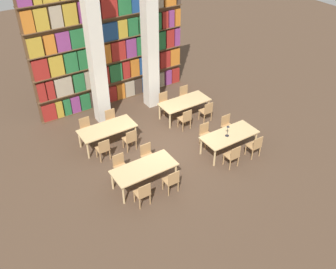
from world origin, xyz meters
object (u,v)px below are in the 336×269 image
object	(u,v)px
chair_2	(172,180)
chair_1	(120,166)
chair_7	(227,126)
desk_lamp_0	(228,129)
reading_table_3	(184,103)
chair_4	(233,155)
pillar_center	(150,38)
reading_table_1	(229,136)
chair_13	(165,102)
chair_14	(206,111)
reading_table_0	(144,169)
chair_10	(130,139)
chair_15	(185,95)
chair_8	(103,149)
reading_table_2	(107,130)
chair_11	(112,120)
chair_5	(206,134)
chair_12	(185,119)
chair_0	(143,193)
pillar_left	(95,50)
chair_6	(255,146)
chair_3	(147,155)
chair_9	(86,128)

from	to	relation	value
chair_2	chair_1	bearing A→B (deg)	124.54
chair_7	desk_lamp_0	bearing A→B (deg)	48.28
reading_table_3	chair_4	bearing A→B (deg)	-97.19
pillar_center	reading_table_1	world-z (taller)	pillar_center
chair_13	chair_14	bearing A→B (deg)	124.72
pillar_center	reading_table_0	xyz separation A→B (m)	(-2.81, -4.27, -2.35)
pillar_center	chair_10	bearing A→B (deg)	-134.19
desk_lamp_0	chair_15	bearing A→B (deg)	79.27
desk_lamp_0	chair_8	distance (m)	4.38
chair_7	chair_13	bearing A→B (deg)	-69.09
reading_table_2	reading_table_3	world-z (taller)	same
chair_15	desk_lamp_0	bearing A→B (deg)	79.27
chair_10	chair_13	distance (m)	2.88
reading_table_3	desk_lamp_0	bearing A→B (deg)	-92.20
chair_2	chair_7	size ratio (longest dim) A/B	1.00
chair_2	chair_15	distance (m)	5.39
chair_11	chair_15	world-z (taller)	same
chair_2	chair_5	size ratio (longest dim) A/B	1.00
chair_8	chair_15	xyz separation A→B (m)	(4.53, 1.52, 0.00)
reading_table_1	reading_table_2	size ratio (longest dim) A/B	1.00
chair_7	chair_12	size ratio (longest dim) A/B	1.00
chair_8	chair_13	world-z (taller)	same
chair_0	chair_4	world-z (taller)	same
pillar_left	chair_13	xyz separation A→B (m)	(2.43, -0.86, -2.53)
chair_6	reading_table_3	world-z (taller)	chair_6
reading_table_0	chair_15	size ratio (longest dim) A/B	2.36
chair_0	chair_3	world-z (taller)	same
chair_3	chair_6	xyz separation A→B (m)	(3.44, -1.58, 0.00)
reading_table_2	chair_7	bearing A→B (deg)	-26.18
chair_9	chair_15	size ratio (longest dim) A/B	1.00
chair_5	chair_11	size ratio (longest dim) A/B	1.00
chair_7	chair_10	bearing A→B (deg)	-19.38
chair_8	chair_12	world-z (taller)	same
chair_15	chair_0	bearing A→B (deg)	43.06
chair_1	chair_11	size ratio (longest dim) A/B	1.00
reading_table_2	chair_0	bearing A→B (deg)	-97.49
chair_4	chair_0	bearing A→B (deg)	178.57
reading_table_0	chair_13	bearing A→B (deg)	49.28
reading_table_1	chair_8	bearing A→B (deg)	153.70
reading_table_0	chair_1	size ratio (longest dim) A/B	2.36
chair_14	desk_lamp_0	bearing A→B (deg)	-108.25
chair_4	reading_table_2	size ratio (longest dim) A/B	0.42
chair_7	chair_14	size ratio (longest dim) A/B	1.00
desk_lamp_0	chair_12	distance (m)	2.13
pillar_center	reading_table_0	world-z (taller)	pillar_center
chair_14	chair_4	bearing A→B (deg)	-110.00
chair_2	reading_table_1	size ratio (longest dim) A/B	0.42
pillar_center	desk_lamp_0	distance (m)	4.83
chair_3	chair_12	bearing A→B (deg)	-153.89
chair_4	desk_lamp_0	world-z (taller)	desk_lamp_0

